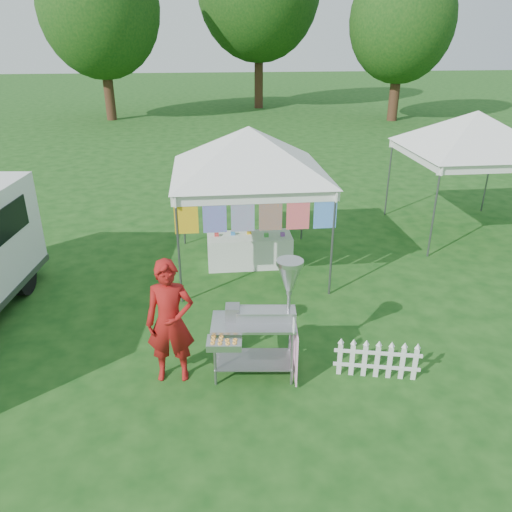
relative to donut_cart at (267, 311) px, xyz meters
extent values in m
plane|color=#134112|center=(0.11, 0.26, -1.08)|extent=(120.00, 120.00, 0.00)
cylinder|color=#59595E|center=(-1.31, 2.34, -0.03)|extent=(0.04, 0.04, 2.10)
cylinder|color=#59595E|center=(1.53, 2.34, -0.03)|extent=(0.04, 0.04, 2.10)
cylinder|color=#59595E|center=(-1.31, 5.18, -0.03)|extent=(0.04, 0.04, 2.10)
cylinder|color=#59595E|center=(1.53, 5.18, -0.03)|extent=(0.04, 0.04, 2.10)
cube|color=white|center=(0.11, 2.34, 0.92)|extent=(3.00, 0.03, 0.22)
cube|color=white|center=(0.11, 5.18, 0.92)|extent=(3.00, 0.03, 0.22)
pyramid|color=white|center=(0.11, 3.76, 1.92)|extent=(4.24, 4.24, 0.90)
cylinder|color=#59595E|center=(0.11, 2.34, 1.00)|extent=(3.00, 0.03, 0.03)
cube|color=orange|center=(-1.14, 2.34, 0.65)|extent=(0.42, 0.01, 0.70)
cube|color=purple|center=(-0.64, 2.34, 0.65)|extent=(0.42, 0.01, 0.70)
cube|color=#37CCCF|center=(-0.14, 2.34, 0.65)|extent=(0.42, 0.01, 0.70)
cube|color=#FF620D|center=(0.36, 2.34, 0.65)|extent=(0.42, 0.01, 0.70)
cube|color=#DB1B8B|center=(0.86, 2.34, 0.65)|extent=(0.42, 0.01, 0.70)
cube|color=#1930CE|center=(1.36, 2.34, 0.65)|extent=(0.42, 0.01, 0.70)
cylinder|color=#59595E|center=(4.19, 3.84, -0.03)|extent=(0.04, 0.04, 2.10)
cylinder|color=#59595E|center=(4.19, 6.68, -0.03)|extent=(0.04, 0.04, 2.10)
cylinder|color=#59595E|center=(7.03, 6.68, -0.03)|extent=(0.04, 0.04, 2.10)
cube|color=white|center=(5.61, 3.84, 0.92)|extent=(3.00, 0.03, 0.22)
cube|color=white|center=(5.61, 6.68, 0.92)|extent=(3.00, 0.03, 0.22)
pyramid|color=white|center=(5.61, 5.26, 1.92)|extent=(4.24, 4.24, 0.90)
cylinder|color=#59595E|center=(5.61, 3.84, 1.00)|extent=(3.00, 0.03, 0.03)
cylinder|color=#3D2216|center=(-5.89, 24.26, 0.90)|extent=(0.56, 0.56, 3.96)
ellipsoid|color=#305617|center=(-5.89, 24.26, 4.77)|extent=(6.40, 6.40, 7.36)
cylinder|color=#3D2216|center=(3.11, 28.26, 1.34)|extent=(0.56, 0.56, 4.84)
cylinder|color=#3D2216|center=(10.11, 22.26, 0.68)|extent=(0.56, 0.56, 3.52)
ellipsoid|color=#305617|center=(10.11, 22.26, 4.12)|extent=(5.60, 5.60, 6.44)
cylinder|color=gray|center=(-0.76, -0.16, -0.64)|extent=(0.04, 0.04, 0.90)
cylinder|color=gray|center=(0.32, -0.28, -0.64)|extent=(0.04, 0.04, 0.90)
cylinder|color=gray|center=(-0.71, 0.33, -0.64)|extent=(0.04, 0.04, 0.90)
cylinder|color=gray|center=(0.38, 0.22, -0.64)|extent=(0.04, 0.04, 0.90)
cube|color=gray|center=(-0.19, 0.03, -0.83)|extent=(1.19, 0.68, 0.01)
cube|color=#B7B7BC|center=(-0.19, 0.03, -0.19)|extent=(1.25, 0.72, 0.04)
cube|color=#B7B7BC|center=(-0.01, 0.06, -0.09)|extent=(0.87, 0.34, 0.15)
cube|color=gray|center=(-0.48, 0.11, -0.06)|extent=(0.22, 0.24, 0.22)
cylinder|color=gray|center=(0.31, 0.03, 0.26)|extent=(0.05, 0.05, 0.90)
cone|color=#B7B7BC|center=(0.31, 0.03, 0.51)|extent=(0.39, 0.39, 0.40)
cylinder|color=#B7B7BC|center=(0.31, 0.03, 0.73)|extent=(0.42, 0.42, 0.06)
cube|color=#B7B7BC|center=(-0.63, -0.31, -0.29)|extent=(0.51, 0.35, 0.10)
cube|color=#FFABDA|center=(0.41, -0.04, -0.64)|extent=(0.10, 0.74, 0.81)
cube|color=white|center=(0.32, -0.31, -0.07)|extent=(0.03, 0.14, 0.18)
imported|color=maroon|center=(-1.37, 0.09, -0.14)|extent=(0.71, 0.48, 1.88)
cylinder|color=black|center=(-4.36, 3.00, -0.73)|extent=(0.31, 0.73, 0.71)
cube|color=white|center=(1.07, -0.12, -0.80)|extent=(0.07, 0.04, 0.56)
cube|color=white|center=(1.24, -0.16, -0.80)|extent=(0.07, 0.04, 0.56)
cube|color=white|center=(1.42, -0.20, -0.80)|extent=(0.07, 0.04, 0.56)
cube|color=white|center=(1.59, -0.24, -0.80)|extent=(0.07, 0.04, 0.56)
cube|color=white|center=(1.77, -0.29, -0.80)|extent=(0.07, 0.04, 0.56)
cube|color=white|center=(1.94, -0.33, -0.80)|extent=(0.07, 0.04, 0.56)
cube|color=white|center=(2.12, -0.37, -0.80)|extent=(0.07, 0.04, 0.56)
cube|color=white|center=(1.59, -0.24, -0.90)|extent=(1.23, 0.31, 0.05)
cube|color=white|center=(1.59, -0.24, -0.66)|extent=(1.23, 0.31, 0.05)
cube|color=white|center=(0.12, 3.84, -0.74)|extent=(1.80, 0.70, 0.69)
camera|label=1|loc=(-0.82, -6.02, 3.59)|focal=35.00mm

